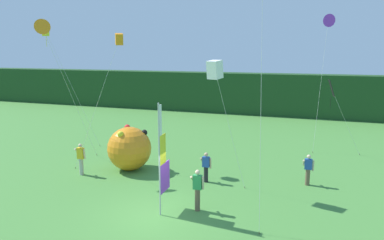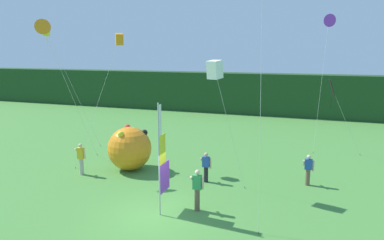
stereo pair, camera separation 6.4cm
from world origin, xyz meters
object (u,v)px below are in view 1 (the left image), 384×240
Objects in this scene: person_far_right at (308,169)px; person_near_banner at (198,189)px; inflatable_balloon at (129,148)px; banner_flag at (162,161)px; person_mid_field at (206,166)px; person_far_left at (81,158)px; kite_purple_delta_6 at (328,21)px; kite_orange_box_0 at (119,40)px; kite_black_diamond_5 at (332,90)px; kite_white_box_2 at (215,70)px; kite_orange_delta_4 at (42,28)px; kite_yellow_diamond_3 at (50,42)px.

person_near_banner is at bearing -133.51° from person_far_right.
inflatable_balloon is at bearing 144.35° from person_near_banner.
banner_flag is at bearing -155.57° from person_near_banner.
person_mid_field is 6.75m from person_far_left.
person_near_banner is 0.20× the size of kite_purple_delta_6.
kite_orange_box_0 is 13.13m from kite_black_diamond_5.
kite_orange_box_0 reaches higher than person_far_left.
kite_white_box_2 is 9.49m from kite_orange_delta_4.
kite_orange_delta_4 is at bearing -151.85° from kite_black_diamond_5.
kite_white_box_2 is at bearing 68.16° from banner_flag.
kite_orange_box_0 is at bearing -20.41° from kite_yellow_diamond_3.
person_far_left is at bearing -5.39° from kite_orange_delta_4.
person_far_right is at bearing 24.03° from kite_white_box_2.
kite_orange_box_0 reaches higher than kite_white_box_2.
kite_purple_delta_6 reaches higher than kite_yellow_diamond_3.
person_far_left reaches higher than person_mid_field.
person_near_banner is 6.40m from inflatable_balloon.
kite_orange_delta_4 is at bearing -53.06° from kite_yellow_diamond_3.
kite_orange_box_0 reaches higher than person_near_banner.
kite_black_diamond_5 reaches higher than person_mid_field.
person_near_banner is (1.30, 0.59, -1.26)m from banner_flag.
inflatable_balloon is at bearing 174.38° from person_mid_field.
person_far_right is (4.90, 1.23, 0.01)m from person_mid_field.
banner_flag is 0.61× the size of kite_orange_box_0.
kite_orange_delta_4 is 0.92× the size of kite_purple_delta_6.
inflatable_balloon is 0.28× the size of kite_purple_delta_6.
banner_flag is 0.75× the size of kite_white_box_2.
person_far_right is at bearing 42.42° from banner_flag.
kite_white_box_2 reaches higher than kite_black_diamond_5.
person_mid_field is 4.97m from kite_white_box_2.
kite_orange_box_0 is 1.22× the size of kite_white_box_2.
inflatable_balloon is 10.39m from kite_yellow_diamond_3.
person_near_banner is at bearing -29.11° from kite_yellow_diamond_3.
kite_white_box_2 is at bearing 90.57° from person_near_banner.
inflatable_balloon is (-9.48, -0.78, 0.40)m from person_far_right.
kite_black_diamond_5 reaches higher than banner_flag.
kite_yellow_diamond_3 is 1.00× the size of kite_orange_delta_4.
kite_black_diamond_5 is (12.65, 8.05, 3.26)m from person_far_left.
person_near_banner is 5.42m from kite_white_box_2.
person_far_right is at bearing 11.58° from person_far_left.
person_mid_field is at bearing -165.86° from person_far_right.
person_far_right is 0.25× the size of kite_white_box_2.
kite_orange_delta_4 is (-9.27, -0.25, 2.03)m from kite_white_box_2.
kite_orange_box_0 reaches higher than kite_black_diamond_5.
kite_purple_delta_6 is at bearing 59.14° from person_mid_field.
kite_orange_box_0 reaches higher than inflatable_balloon.
kite_yellow_diamond_3 reaches higher than kite_orange_box_0.
kite_yellow_diamond_3 is (-12.35, 3.94, 6.35)m from person_mid_field.
person_far_left reaches higher than person_far_right.
person_far_left is 2.62m from inflatable_balloon.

